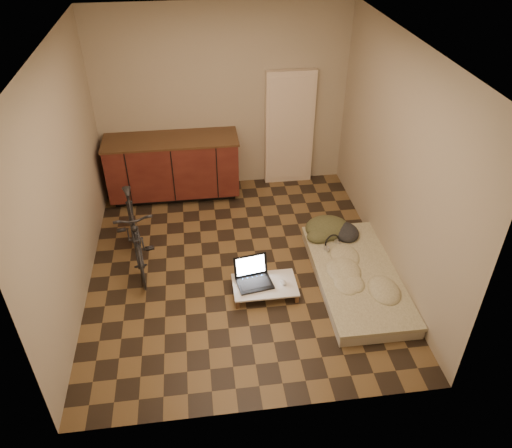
{
  "coord_description": "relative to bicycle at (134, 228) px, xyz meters",
  "views": [
    {
      "loc": [
        -0.41,
        -4.61,
        3.88
      ],
      "look_at": [
        0.21,
        0.05,
        0.55
      ],
      "focal_mm": 35.0,
      "sensor_mm": 36.0,
      "label": 1
    }
  ],
  "objects": [
    {
      "name": "lap_desk",
      "position": [
        1.43,
        -0.75,
        -0.39
      ],
      "size": [
        0.71,
        0.46,
        0.12
      ],
      "rotation": [
        0.0,
        0.0,
        0.0
      ],
      "color": "brown",
      "rests_on": "ground"
    },
    {
      "name": "appliance_panel",
      "position": [
        2.15,
        1.7,
        0.36
      ],
      "size": [
        0.7,
        0.1,
        1.7
      ],
      "primitive_type": "cube",
      "color": "beige",
      "rests_on": "ground"
    },
    {
      "name": "laptop",
      "position": [
        1.31,
        -0.68,
        -0.32
      ],
      "size": [
        0.43,
        0.4,
        0.26
      ],
      "rotation": [
        0.0,
        0.0,
        0.16
      ],
      "color": "black",
      "rests_on": "lap_desk"
    },
    {
      "name": "room_shell",
      "position": [
        1.2,
        -0.24,
        0.81
      ],
      "size": [
        3.5,
        4.0,
        2.6
      ],
      "color": "brown",
      "rests_on": "ground"
    },
    {
      "name": "clothing_pile",
      "position": [
        2.41,
        0.06,
        -0.21
      ],
      "size": [
        0.59,
        0.5,
        0.24
      ],
      "primitive_type": null,
      "rotation": [
        0.0,
        0.0,
        -0.01
      ],
      "color": "#404226",
      "rests_on": "futon"
    },
    {
      "name": "futon",
      "position": [
        2.5,
        -0.72,
        -0.41
      ],
      "size": [
        0.91,
        1.88,
        0.16
      ],
      "rotation": [
        0.0,
        0.0,
        -0.01
      ],
      "color": "#B4AA90",
      "rests_on": "ground"
    },
    {
      "name": "headphones",
      "position": [
        2.33,
        -0.24,
        -0.25
      ],
      "size": [
        0.31,
        0.29,
        0.16
      ],
      "primitive_type": null,
      "rotation": [
        0.0,
        0.0,
        0.38
      ],
      "color": "black",
      "rests_on": "futon"
    },
    {
      "name": "bicycle",
      "position": [
        0.0,
        0.0,
        0.0
      ],
      "size": [
        0.71,
        1.57,
        0.98
      ],
      "primitive_type": "imported",
      "rotation": [
        0.0,
        0.0,
        0.18
      ],
      "color": "black",
      "rests_on": "ground"
    },
    {
      "name": "mouse",
      "position": [
        1.64,
        -0.76,
        -0.35
      ],
      "size": [
        0.08,
        0.11,
        0.04
      ],
      "primitive_type": "ellipsoid",
      "rotation": [
        0.0,
        0.0,
        0.26
      ],
      "color": "silver",
      "rests_on": "lap_desk"
    },
    {
      "name": "cabinets",
      "position": [
        0.45,
        1.47,
        -0.02
      ],
      "size": [
        1.84,
        0.62,
        0.91
      ],
      "color": "black",
      "rests_on": "ground"
    }
  ]
}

